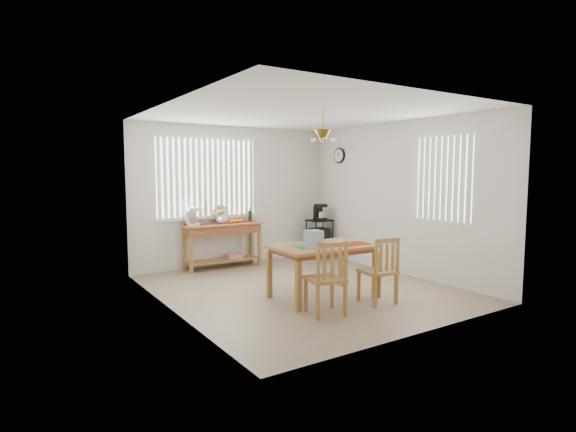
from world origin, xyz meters
TOP-DOWN VIEW (x-y plane):
  - ground at (0.00, 0.00)m, footprint 4.00×4.50m
  - room_shell at (0.00, 0.02)m, footprint 4.20×4.70m
  - sideboard at (-0.35, 2.03)m, footprint 1.45×0.41m
  - sideboard_items at (-0.59, 2.04)m, footprint 1.38×0.34m
  - wire_cart at (1.70, 1.83)m, footprint 0.46×0.37m
  - cart_items at (1.70, 1.84)m, footprint 0.18×0.22m
  - dining_table at (-0.04, -0.54)m, footprint 1.42×0.94m
  - table_items at (-0.18, -0.65)m, footprint 1.06×0.54m
  - chair_left at (-0.47, -1.19)m, footprint 0.51×0.51m
  - chair_right at (0.43, -1.18)m, footprint 0.45×0.45m

SIDE VIEW (x-z plane):
  - ground at x=0.00m, z-range -0.01..0.00m
  - chair_right at x=0.43m, z-range -0.01..0.89m
  - chair_left at x=-0.47m, z-range -0.01..0.91m
  - wire_cart at x=1.70m, z-range 0.08..0.86m
  - sideboard at x=-0.35m, z-range 0.20..1.02m
  - dining_table at x=-0.04m, z-range 0.29..1.03m
  - table_items at x=-0.18m, z-range 0.71..0.95m
  - cart_items at x=1.70m, z-range 0.77..1.09m
  - sideboard_items at x=-0.59m, z-range 0.63..1.25m
  - room_shell at x=0.00m, z-range 0.34..3.04m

